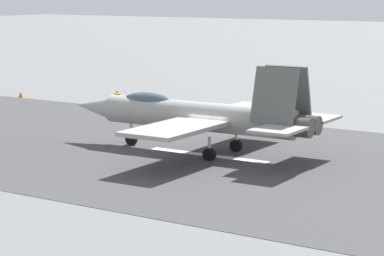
% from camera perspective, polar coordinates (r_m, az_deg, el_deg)
% --- Properties ---
extents(ground_plane, '(400.00, 400.00, 0.00)m').
position_cam_1_polar(ground_plane, '(49.18, 1.41, -1.94)').
color(ground_plane, slate).
extents(runway_strip, '(240.00, 26.00, 0.02)m').
position_cam_1_polar(runway_strip, '(49.17, 1.43, -1.94)').
color(runway_strip, '#404042').
rests_on(runway_strip, ground).
extents(fighter_jet, '(17.16, 14.54, 5.54)m').
position_cam_1_polar(fighter_jet, '(49.59, 0.47, 0.90)').
color(fighter_jet, '#9D9B98').
rests_on(fighter_jet, ground).
extents(crew_person, '(0.69, 0.36, 1.59)m').
position_cam_1_polar(crew_person, '(68.38, -5.17, 1.95)').
color(crew_person, '#1E2338').
rests_on(crew_person, ground).
extents(marker_cone_mid, '(0.44, 0.44, 0.55)m').
position_cam_1_polar(marker_cone_mid, '(63.18, 3.39, 0.87)').
color(marker_cone_mid, orange).
rests_on(marker_cone_mid, ground).
extents(marker_cone_far, '(0.44, 0.44, 0.55)m').
position_cam_1_polar(marker_cone_far, '(77.17, -11.72, 2.27)').
color(marker_cone_far, orange).
rests_on(marker_cone_far, ground).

